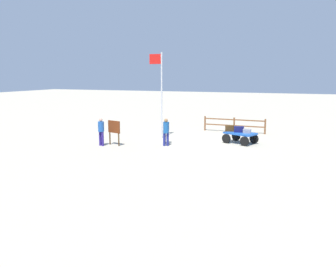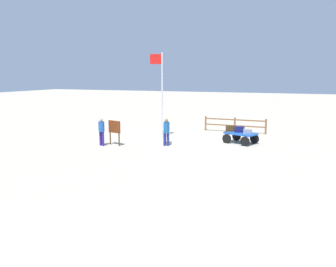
% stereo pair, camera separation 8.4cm
% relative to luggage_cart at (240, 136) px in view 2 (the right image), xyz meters
% --- Properties ---
extents(ground_plane, '(120.00, 120.00, 0.00)m').
position_rel_luggage_cart_xyz_m(ground_plane, '(2.70, -0.28, -0.47)').
color(ground_plane, '#B8AD95').
extents(luggage_cart, '(2.16, 1.82, 0.66)m').
position_rel_luggage_cart_xyz_m(luggage_cart, '(0.00, 0.00, 0.00)').
color(luggage_cart, blue).
rests_on(luggage_cart, ground).
extents(suitcase_grey, '(0.59, 0.37, 0.37)m').
position_rel_luggage_cart_xyz_m(suitcase_grey, '(0.67, -0.24, 0.38)').
color(suitcase_grey, '#482E15').
rests_on(suitcase_grey, luggage_cart).
extents(suitcase_navy, '(0.63, 0.41, 0.37)m').
position_rel_luggage_cart_xyz_m(suitcase_navy, '(0.08, -0.05, 0.38)').
color(suitcase_navy, '#15184F').
rests_on(suitcase_navy, luggage_cart).
extents(suitcase_maroon, '(0.47, 0.36, 0.25)m').
position_rel_luggage_cart_xyz_m(suitcase_maroon, '(-0.43, 0.10, 0.32)').
color(suitcase_maroon, gray).
rests_on(suitcase_maroon, luggage_cart).
extents(worker_lead, '(0.42, 0.42, 1.60)m').
position_rel_luggage_cart_xyz_m(worker_lead, '(3.91, 2.36, 0.44)').
color(worker_lead, navy).
rests_on(worker_lead, ground).
extents(worker_trailing, '(0.50, 0.50, 1.55)m').
position_rel_luggage_cart_xyz_m(worker_trailing, '(4.13, 1.77, 0.44)').
color(worker_trailing, navy).
rests_on(worker_trailing, ground).
extents(worker_supervisor, '(0.42, 0.42, 1.64)m').
position_rel_luggage_cart_xyz_m(worker_supervisor, '(7.46, 3.69, 0.49)').
color(worker_supervisor, navy).
rests_on(worker_supervisor, ground).
extents(flagpole, '(0.89, 0.10, 5.53)m').
position_rel_luggage_cart_xyz_m(flagpole, '(5.21, 0.04, 2.80)').
color(flagpole, silver).
rests_on(flagpole, ground).
extents(signboard, '(0.91, 0.31, 1.46)m').
position_rel_luggage_cart_xyz_m(signboard, '(6.83, 3.28, 0.49)').
color(signboard, '#4C3319').
rests_on(signboard, ground).
extents(wooden_fence, '(4.49, 0.22, 1.07)m').
position_rel_luggage_cart_xyz_m(wooden_fence, '(1.10, -3.98, 0.15)').
color(wooden_fence, brown).
rests_on(wooden_fence, ground).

